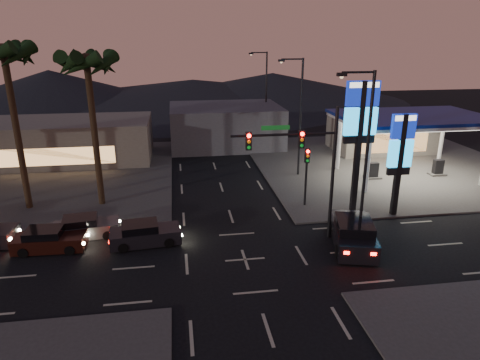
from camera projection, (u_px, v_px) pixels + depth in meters
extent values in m
plane|color=black|center=(245.00, 260.00, 23.55)|extent=(140.00, 140.00, 0.00)
cube|color=#47443F|center=(383.00, 164.00, 40.77)|extent=(24.00, 24.00, 0.12)
cube|color=#47443F|center=(29.00, 180.00, 36.24)|extent=(24.00, 24.00, 0.12)
cylinder|color=silver|center=(368.00, 162.00, 32.73)|extent=(0.36, 0.36, 5.00)
cylinder|color=silver|center=(339.00, 144.00, 38.35)|extent=(0.36, 0.36, 5.00)
cylinder|color=silver|center=(442.00, 140.00, 39.76)|extent=(0.36, 0.36, 5.00)
cube|color=silver|center=(412.00, 118.00, 35.38)|extent=(12.00, 8.00, 0.50)
cube|color=white|center=(412.00, 122.00, 35.47)|extent=(11.60, 7.60, 0.06)
cube|color=navy|center=(413.00, 116.00, 35.33)|extent=(12.20, 8.20, 0.25)
cube|color=black|center=(373.00, 171.00, 36.37)|extent=(0.80, 0.50, 1.40)
cube|color=black|center=(438.00, 167.00, 37.22)|extent=(0.80, 0.50, 1.40)
cube|color=#726B5B|center=(381.00, 132.00, 45.12)|extent=(10.00, 6.00, 4.00)
cube|color=black|center=(358.00, 150.00, 28.45)|extent=(0.35, 0.35, 9.00)
cube|color=navy|center=(363.00, 93.00, 27.27)|extent=(2.20, 0.30, 1.60)
cube|color=white|center=(364.00, 85.00, 27.09)|extent=(1.98, 0.32, 0.35)
cube|color=#1AA8F7|center=(360.00, 121.00, 27.84)|extent=(2.20, 0.30, 1.80)
cube|color=black|center=(359.00, 139.00, 28.23)|extent=(2.09, 0.28, 0.50)
cube|color=black|center=(399.00, 167.00, 28.19)|extent=(0.35, 0.35, 7.00)
cube|color=navy|center=(404.00, 126.00, 27.33)|extent=(1.60, 0.30, 1.60)
cube|color=white|center=(405.00, 118.00, 27.15)|extent=(1.44, 0.32, 0.35)
cube|color=#1AA8F7|center=(400.00, 153.00, 27.90)|extent=(1.60, 0.30, 1.80)
cube|color=black|center=(398.00, 171.00, 28.29)|extent=(1.52, 0.28, 0.50)
cylinder|color=black|center=(333.00, 175.00, 24.91)|extent=(0.20, 0.20, 8.00)
cylinder|color=black|center=(284.00, 135.00, 23.68)|extent=(6.00, 0.14, 0.14)
cube|color=#0C3F14|center=(276.00, 128.00, 23.48)|extent=(1.60, 0.05, 0.25)
cube|color=black|center=(301.00, 139.00, 23.92)|extent=(0.32, 0.25, 1.00)
sphere|color=#FF0C07|center=(302.00, 134.00, 23.68)|extent=(0.22, 0.22, 0.22)
sphere|color=orange|center=(302.00, 140.00, 23.78)|extent=(0.20, 0.20, 0.20)
sphere|color=#0CB226|center=(302.00, 146.00, 23.89)|extent=(0.20, 0.20, 0.20)
cube|color=black|center=(249.00, 141.00, 23.50)|extent=(0.32, 0.25, 1.00)
sphere|color=#FF0C07|center=(249.00, 136.00, 23.25)|extent=(0.22, 0.22, 0.22)
sphere|color=orange|center=(249.00, 142.00, 23.36)|extent=(0.20, 0.20, 0.20)
sphere|color=#0CB226|center=(249.00, 148.00, 23.46)|extent=(0.20, 0.20, 0.20)
cylinder|color=black|center=(306.00, 180.00, 30.24)|extent=(0.16, 0.16, 4.00)
cube|color=black|center=(307.00, 156.00, 29.66)|extent=(0.32, 0.25, 1.00)
sphere|color=#FF0C07|center=(308.00, 152.00, 29.41)|extent=(0.22, 0.22, 0.22)
sphere|color=orange|center=(308.00, 156.00, 29.52)|extent=(0.20, 0.20, 0.20)
sphere|color=#0CB226|center=(308.00, 161.00, 29.62)|extent=(0.20, 0.20, 0.20)
cylinder|color=black|center=(366.00, 162.00, 23.87)|extent=(0.18, 0.18, 10.00)
cylinder|color=black|center=(359.00, 72.00, 22.17)|extent=(1.80, 0.12, 0.12)
cube|color=black|center=(342.00, 74.00, 22.07)|extent=(0.50, 0.25, 0.18)
sphere|color=#FFCC8C|center=(342.00, 77.00, 22.11)|extent=(0.20, 0.20, 0.20)
cylinder|color=black|center=(300.00, 119.00, 36.04)|extent=(0.18, 0.18, 10.00)
cylinder|color=black|center=(292.00, 59.00, 34.34)|extent=(1.80, 0.12, 0.12)
cube|color=black|center=(281.00, 61.00, 34.24)|extent=(0.50, 0.25, 0.18)
sphere|color=#FFCC8C|center=(281.00, 62.00, 34.28)|extent=(0.20, 0.20, 0.20)
cylinder|color=black|center=(266.00, 97.00, 49.15)|extent=(0.18, 0.18, 10.00)
cylinder|color=black|center=(259.00, 53.00, 47.45)|extent=(1.80, 0.12, 0.12)
cube|color=black|center=(251.00, 54.00, 47.35)|extent=(0.50, 0.25, 0.18)
sphere|color=#FFCC8C|center=(251.00, 55.00, 47.39)|extent=(0.20, 0.20, 0.20)
cylinder|color=black|center=(95.00, 136.00, 29.53)|extent=(0.44, 0.44, 10.20)
sphere|color=black|center=(86.00, 60.00, 27.89)|extent=(0.90, 0.90, 0.90)
cone|color=black|center=(107.00, 64.00, 28.17)|extent=(0.90, 2.74, 1.91)
cone|color=black|center=(103.00, 64.00, 28.98)|extent=(2.57, 2.57, 1.91)
cone|color=black|center=(90.00, 63.00, 29.20)|extent=(2.74, 0.90, 1.91)
cone|color=black|center=(75.00, 64.00, 28.72)|extent=(2.57, 2.57, 1.91)
cone|color=black|center=(66.00, 65.00, 27.80)|extent=(0.90, 2.74, 1.91)
cone|color=black|center=(69.00, 66.00, 26.99)|extent=(2.57, 2.57, 1.91)
cone|color=black|center=(83.00, 66.00, 26.77)|extent=(2.74, 0.90, 1.91)
cone|color=black|center=(99.00, 65.00, 27.25)|extent=(2.57, 2.57, 1.91)
cylinder|color=black|center=(17.00, 134.00, 28.72)|extent=(0.44, 0.44, 10.80)
sphere|color=black|center=(3.00, 51.00, 26.99)|extent=(0.90, 0.90, 0.90)
cone|color=black|center=(26.00, 55.00, 27.27)|extent=(0.90, 2.74, 1.91)
cone|color=black|center=(24.00, 55.00, 28.07)|extent=(2.57, 2.57, 1.91)
cone|color=black|center=(11.00, 55.00, 28.30)|extent=(2.74, 0.90, 1.91)
cone|color=black|center=(14.00, 56.00, 26.35)|extent=(2.57, 2.57, 1.91)
cube|color=#726B5B|center=(67.00, 141.00, 41.52)|extent=(16.00, 8.00, 4.00)
cube|color=#4C4C51|center=(225.00, 126.00, 47.47)|extent=(12.00, 9.00, 4.40)
cone|color=black|center=(50.00, 87.00, 75.22)|extent=(40.00, 40.00, 6.00)
cone|color=black|center=(272.00, 86.00, 81.05)|extent=(50.00, 50.00, 5.00)
cone|color=black|center=(193.00, 91.00, 79.08)|extent=(60.00, 60.00, 4.00)
cube|color=black|center=(146.00, 236.00, 25.17)|extent=(4.22, 2.12, 0.83)
cube|color=black|center=(140.00, 228.00, 24.93)|extent=(2.18, 1.77, 0.60)
cylinder|color=black|center=(167.00, 231.00, 26.27)|extent=(0.61, 0.28, 0.59)
cylinder|color=black|center=(169.00, 243.00, 24.83)|extent=(0.61, 0.28, 0.59)
cylinder|color=black|center=(123.00, 236.00, 25.65)|extent=(0.61, 0.28, 0.59)
cylinder|color=black|center=(123.00, 248.00, 24.22)|extent=(0.61, 0.28, 0.59)
sphere|color=#FFF2BF|center=(179.00, 227.00, 26.14)|extent=(0.20, 0.20, 0.20)
sphere|color=#FFF2BF|center=(181.00, 235.00, 25.13)|extent=(0.20, 0.20, 0.20)
cube|color=#FF140A|center=(110.00, 234.00, 25.15)|extent=(0.10, 0.24, 0.13)
cube|color=#FF140A|center=(109.00, 242.00, 24.14)|extent=(0.10, 0.24, 0.13)
cube|color=black|center=(50.00, 242.00, 24.48)|extent=(3.98, 1.78, 0.80)
cube|color=black|center=(44.00, 234.00, 24.28)|extent=(2.01, 1.58, 0.58)
cylinder|color=black|center=(76.00, 238.00, 25.39)|extent=(0.58, 0.23, 0.57)
cylinder|color=black|center=(70.00, 250.00, 23.97)|extent=(0.58, 0.23, 0.57)
cylinder|color=black|center=(33.00, 240.00, 25.12)|extent=(0.58, 0.23, 0.57)
cylinder|color=black|center=(23.00, 253.00, 23.69)|extent=(0.58, 0.23, 0.57)
sphere|color=#FFF2BF|center=(87.00, 235.00, 25.18)|extent=(0.20, 0.20, 0.20)
sphere|color=#FFF2BF|center=(83.00, 243.00, 24.17)|extent=(0.20, 0.20, 0.20)
cube|color=#FF140A|center=(17.00, 237.00, 24.72)|extent=(0.08, 0.23, 0.12)
cube|color=#FF140A|center=(10.00, 246.00, 23.72)|extent=(0.08, 0.23, 0.12)
cube|color=#4F4F51|center=(86.00, 229.00, 26.08)|extent=(4.12, 2.12, 0.81)
cube|color=black|center=(80.00, 222.00, 25.84)|extent=(2.14, 1.75, 0.58)
cylinder|color=black|center=(108.00, 225.00, 27.16)|extent=(0.60, 0.28, 0.57)
cylinder|color=black|center=(108.00, 235.00, 25.76)|extent=(0.60, 0.28, 0.57)
cylinder|color=black|center=(66.00, 229.00, 26.53)|extent=(0.60, 0.28, 0.57)
cylinder|color=black|center=(63.00, 240.00, 25.13)|extent=(0.60, 0.28, 0.57)
sphere|color=#FFF2BF|center=(119.00, 221.00, 27.05)|extent=(0.20, 0.20, 0.20)
sphere|color=#FFF2BF|center=(119.00, 228.00, 26.06)|extent=(0.20, 0.20, 0.20)
cube|color=#FF140A|center=(52.00, 227.00, 26.03)|extent=(0.10, 0.23, 0.13)
cube|color=#FF140A|center=(50.00, 235.00, 25.05)|extent=(0.10, 0.23, 0.13)
cylinder|color=black|center=(8.00, 233.00, 25.95)|extent=(0.66, 0.30, 0.64)
sphere|color=#FFF2BF|center=(19.00, 230.00, 25.67)|extent=(0.22, 0.22, 0.22)
sphere|color=#FFF2BF|center=(10.00, 239.00, 24.54)|extent=(0.22, 0.22, 0.22)
cube|color=black|center=(352.00, 235.00, 25.00)|extent=(3.33, 5.47, 1.04)
cube|color=black|center=(354.00, 227.00, 24.45)|extent=(2.54, 2.96, 0.75)
cylinder|color=black|center=(332.00, 227.00, 26.71)|extent=(0.45, 0.79, 0.74)
cylinder|color=black|center=(364.00, 228.00, 26.53)|extent=(0.45, 0.79, 0.74)
cylinder|color=black|center=(338.00, 251.00, 23.65)|extent=(0.45, 0.79, 0.74)
cylinder|color=black|center=(375.00, 253.00, 23.47)|extent=(0.45, 0.79, 0.74)
cube|color=#FF140A|center=(347.00, 253.00, 22.60)|extent=(0.30, 0.16, 0.16)
cube|color=#FF140A|center=(373.00, 254.00, 22.48)|extent=(0.30, 0.16, 0.16)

